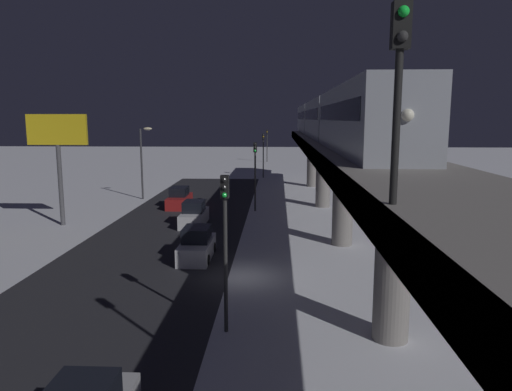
{
  "coord_description": "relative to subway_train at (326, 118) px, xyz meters",
  "views": [
    {
      "loc": [
        -1.98,
        24.89,
        8.57
      ],
      "look_at": [
        0.01,
        -19.56,
        1.35
      ],
      "focal_mm": 33.39,
      "sensor_mm": 36.0,
      "label": 1
    }
  ],
  "objects": [
    {
      "name": "ground_plane",
      "position": [
        6.45,
        19.55,
        -8.59
      ],
      "size": [
        240.0,
        240.0,
        0.0
      ],
      "primitive_type": "plane",
      "color": "white"
    },
    {
      "name": "avenue_asphalt",
      "position": [
        12.6,
        19.55,
        -8.59
      ],
      "size": [
        11.0,
        85.17,
        0.01
      ],
      "primitive_type": "cube",
      "color": "#28282D",
      "rests_on": "ground_plane"
    },
    {
      "name": "elevated_railway",
      "position": [
        0.09,
        19.55,
        -2.74
      ],
      "size": [
        5.0,
        85.17,
        6.81
      ],
      "color": "gray",
      "rests_on": "ground_plane"
    },
    {
      "name": "subway_train",
      "position": [
        0.0,
        0.0,
        0.0
      ],
      "size": [
        2.94,
        55.47,
        3.4
      ],
      "color": "#999EA8",
      "rests_on": "elevated_railway"
    },
    {
      "name": "rail_signal",
      "position": [
        2.08,
        34.65,
        0.95
      ],
      "size": [
        0.36,
        0.41,
        4.0
      ],
      "color": "black",
      "rests_on": "elevated_railway"
    },
    {
      "name": "sedan_white",
      "position": [
        9.4,
        16.13,
        -7.81
      ],
      "size": [
        1.91,
        4.45,
        1.97
      ],
      "rotation": [
        0.0,
        0.0,
        3.14
      ],
      "color": "silver",
      "rests_on": "ground_plane"
    },
    {
      "name": "sedan_red",
      "position": [
        14.0,
        -0.99,
        -7.79
      ],
      "size": [
        1.8,
        4.75,
        1.97
      ],
      "color": "#A51E1E",
      "rests_on": "ground_plane"
    },
    {
      "name": "sedan_white_2",
      "position": [
        11.2,
        6.81,
        -7.79
      ],
      "size": [
        1.8,
        4.6,
        1.97
      ],
      "rotation": [
        0.0,
        0.0,
        3.14
      ],
      "color": "silver",
      "rests_on": "ground_plane"
    },
    {
      "name": "traffic_light_near",
      "position": [
        6.5,
        26.3,
        -4.39
      ],
      "size": [
        0.32,
        0.44,
        6.4
      ],
      "color": "#2D2D2D",
      "rests_on": "ground_plane"
    },
    {
      "name": "traffic_light_mid",
      "position": [
        6.5,
        0.78,
        -4.39
      ],
      "size": [
        0.32,
        0.44,
        6.4
      ],
      "color": "#2D2D2D",
      "rests_on": "ground_plane"
    },
    {
      "name": "traffic_light_far",
      "position": [
        6.5,
        -24.75,
        -4.39
      ],
      "size": [
        0.32,
        0.44,
        6.4
      ],
      "color": "#2D2D2D",
      "rests_on": "ground_plane"
    },
    {
      "name": "traffic_light_distant",
      "position": [
        6.5,
        -50.27,
        -4.39
      ],
      "size": [
        0.32,
        0.44,
        6.4
      ],
      "color": "#2D2D2D",
      "rests_on": "ground_plane"
    },
    {
      "name": "commercial_billboard",
      "position": [
        21.85,
        7.37,
        -1.76
      ],
      "size": [
        4.8,
        0.36,
        8.9
      ],
      "color": "#4C4C51",
      "rests_on": "ground_plane"
    },
    {
      "name": "street_lamp_far",
      "position": [
        18.68,
        -5.45,
        -3.78
      ],
      "size": [
        1.35,
        0.44,
        7.65
      ],
      "color": "#38383D",
      "rests_on": "ground_plane"
    }
  ]
}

